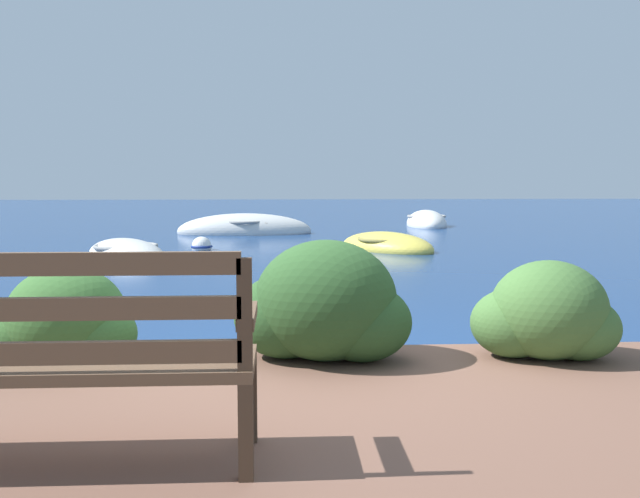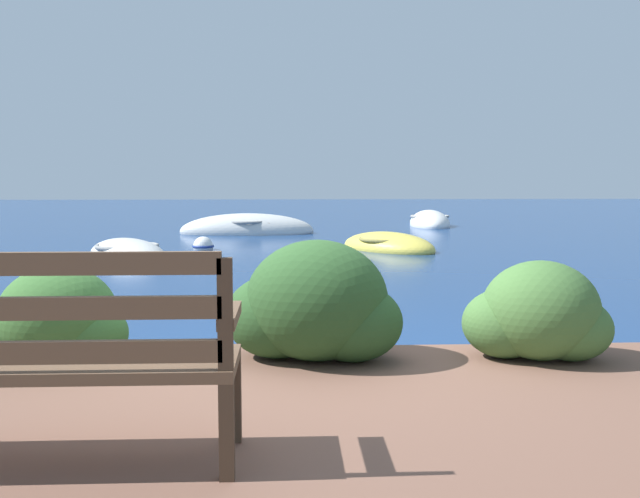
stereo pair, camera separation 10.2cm
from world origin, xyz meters
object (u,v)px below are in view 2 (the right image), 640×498
object	(u,v)px
rowboat_nearest	(127,255)
rowboat_far	(247,231)
rowboat_mid	(388,247)
rowboat_outer	(430,224)
mooring_buoy	(203,246)
park_bench	(34,354)

from	to	relation	value
rowboat_nearest	rowboat_far	bearing A→B (deg)	-51.30
rowboat_mid	rowboat_outer	bearing A→B (deg)	125.02
rowboat_mid	rowboat_outer	xyz separation A→B (m)	(2.15, 6.63, 0.01)
rowboat_outer	mooring_buoy	world-z (taller)	rowboat_outer
rowboat_outer	mooring_buoy	distance (m)	8.65
rowboat_outer	rowboat_far	bearing A→B (deg)	-60.72
rowboat_mid	rowboat_far	size ratio (longest dim) A/B	0.73
park_bench	rowboat_outer	xyz separation A→B (m)	(5.16, 17.52, -0.64)
rowboat_nearest	mooring_buoy	distance (m)	1.82
rowboat_nearest	rowboat_mid	size ratio (longest dim) A/B	1.03
rowboat_far	rowboat_outer	bearing A→B (deg)	24.08
rowboat_nearest	rowboat_outer	distance (m)	10.46
park_bench	rowboat_far	world-z (taller)	park_bench
mooring_buoy	rowboat_outer	bearing A→B (deg)	48.07
park_bench	rowboat_outer	size ratio (longest dim) A/B	0.67
rowboat_mid	rowboat_outer	world-z (taller)	rowboat_outer
park_bench	rowboat_nearest	distance (m)	9.88
park_bench	rowboat_mid	bearing A→B (deg)	67.84
park_bench	rowboat_mid	world-z (taller)	park_bench
park_bench	rowboat_nearest	size ratio (longest dim) A/B	0.65
park_bench	rowboat_mid	size ratio (longest dim) A/B	0.68
mooring_buoy	park_bench	bearing A→B (deg)	-86.80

